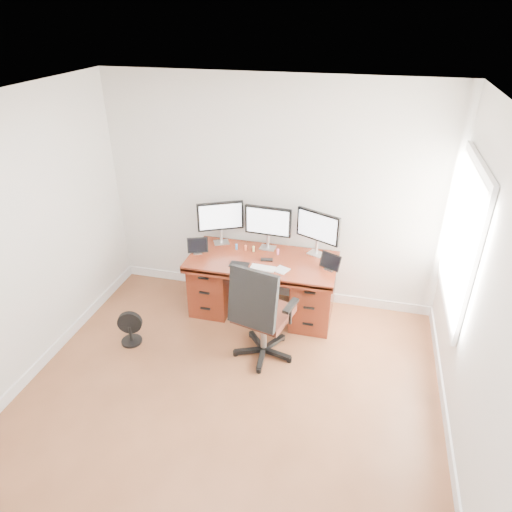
% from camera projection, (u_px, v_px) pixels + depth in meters
% --- Properties ---
extents(ground, '(4.50, 4.50, 0.00)m').
position_uv_depth(ground, '(215.00, 428.00, 4.06)').
color(ground, brown).
rests_on(ground, ground).
extents(back_wall, '(4.00, 0.10, 2.70)m').
position_uv_depth(back_wall, '(272.00, 196.00, 5.31)').
color(back_wall, white).
rests_on(back_wall, ground).
extents(right_wall, '(0.10, 4.50, 2.70)m').
position_uv_depth(right_wall, '(493.00, 337.00, 3.06)').
color(right_wall, white).
rests_on(right_wall, ground).
extents(desk, '(1.70, 0.80, 0.75)m').
position_uv_depth(desk, '(263.00, 283.00, 5.41)').
color(desk, '#5D2112').
rests_on(desk, ground).
extents(office_chair, '(0.74, 0.74, 1.15)m').
position_uv_depth(office_chair, '(261.00, 328.00, 4.71)').
color(office_chair, black).
rests_on(office_chair, ground).
extents(floor_fan, '(0.27, 0.23, 0.39)m').
position_uv_depth(floor_fan, '(130.00, 329.00, 5.00)').
color(floor_fan, black).
rests_on(floor_fan, ground).
extents(monitor_left, '(0.51, 0.28, 0.53)m').
position_uv_depth(monitor_left, '(220.00, 218.00, 5.41)').
color(monitor_left, silver).
rests_on(monitor_left, desk).
extents(monitor_center, '(0.55, 0.15, 0.53)m').
position_uv_depth(monitor_center, '(268.00, 223.00, 5.28)').
color(monitor_center, silver).
rests_on(monitor_center, desk).
extents(monitor_right, '(0.51, 0.27, 0.53)m').
position_uv_depth(monitor_right, '(318.00, 228.00, 5.16)').
color(monitor_right, silver).
rests_on(monitor_right, desk).
extents(tablet_left, '(0.25, 0.15, 0.19)m').
position_uv_depth(tablet_left, '(197.00, 247.00, 5.30)').
color(tablet_left, silver).
rests_on(tablet_left, desk).
extents(tablet_right, '(0.25, 0.17, 0.19)m').
position_uv_depth(tablet_right, '(330.00, 263.00, 4.97)').
color(tablet_right, silver).
rests_on(tablet_right, desk).
extents(keyboard, '(0.28, 0.13, 0.01)m').
position_uv_depth(keyboard, '(263.00, 268.00, 5.02)').
color(keyboard, silver).
rests_on(keyboard, desk).
extents(trackpad, '(0.19, 0.19, 0.01)m').
position_uv_depth(trackpad, '(282.00, 270.00, 4.99)').
color(trackpad, silver).
rests_on(trackpad, desk).
extents(drawing_tablet, '(0.22, 0.14, 0.01)m').
position_uv_depth(drawing_tablet, '(239.00, 265.00, 5.09)').
color(drawing_tablet, black).
rests_on(drawing_tablet, desk).
extents(phone, '(0.15, 0.09, 0.01)m').
position_uv_depth(phone, '(267.00, 260.00, 5.19)').
color(phone, black).
rests_on(phone, desk).
extents(figurine_blue, '(0.03, 0.03, 0.07)m').
position_uv_depth(figurine_blue, '(236.00, 246.00, 5.40)').
color(figurine_blue, '#4B8CDA').
rests_on(figurine_blue, desk).
extents(figurine_orange, '(0.03, 0.03, 0.07)m').
position_uv_depth(figurine_orange, '(246.00, 247.00, 5.38)').
color(figurine_orange, '#E8643B').
rests_on(figurine_orange, desk).
extents(figurine_yellow, '(0.03, 0.03, 0.07)m').
position_uv_depth(figurine_yellow, '(254.00, 248.00, 5.35)').
color(figurine_yellow, '#E5E377').
rests_on(figurine_yellow, desk).
extents(figurine_pink, '(0.03, 0.03, 0.07)m').
position_uv_depth(figurine_pink, '(278.00, 251.00, 5.29)').
color(figurine_pink, pink).
rests_on(figurine_pink, desk).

